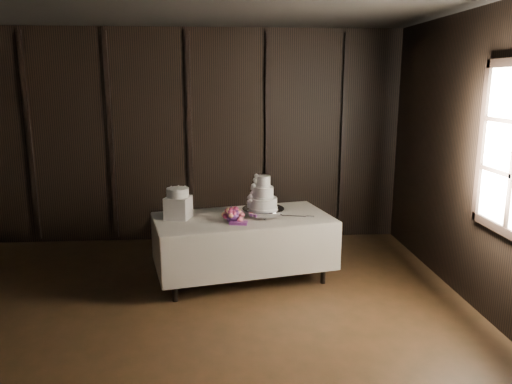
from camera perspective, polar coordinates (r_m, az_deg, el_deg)
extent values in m
cube|color=black|center=(4.30, -9.67, -19.96)|extent=(6.04, 7.04, 0.04)
cube|color=black|center=(7.19, -7.54, 6.23)|extent=(6.04, 0.04, 3.04)
cube|color=beige|center=(5.72, -1.50, -2.91)|extent=(2.15, 1.43, 0.01)
cube|color=white|center=(5.84, -1.48, -6.70)|extent=(1.98, 1.28, 0.71)
cylinder|color=silver|center=(5.75, 0.84, -2.31)|extent=(0.54, 0.54, 0.09)
cylinder|color=white|center=(5.72, 0.84, -1.26)|extent=(0.32, 0.32, 0.13)
cylinder|color=white|center=(5.69, 0.84, -0.02)|extent=(0.23, 0.23, 0.13)
cylinder|color=white|center=(5.66, 0.85, 1.23)|extent=(0.16, 0.16, 0.13)
cube|color=white|center=(5.69, -8.88, -1.77)|extent=(0.32, 0.32, 0.25)
cylinder|color=white|center=(5.65, -8.93, -0.06)|extent=(0.31, 0.31, 0.10)
cube|color=silver|center=(5.74, 4.37, -2.76)|extent=(0.36, 0.12, 0.01)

